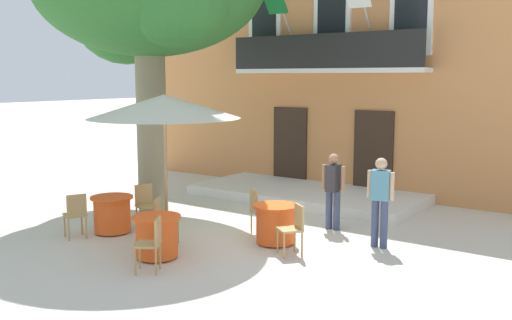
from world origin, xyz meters
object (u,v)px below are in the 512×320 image
cafe_chair_front_1 (294,226)px  cafe_chair_middle_1 (152,241)px  cafe_table_near_tree (112,214)px  cafe_chair_middle_0 (163,218)px  pedestrian_near_entrance (380,197)px  pedestrian_mid_plaza (333,187)px  cafe_chair_near_tree_0 (76,213)px  cafe_table_front (275,224)px  cafe_chair_near_tree_1 (146,203)px  cafe_umbrella (164,107)px  cafe_table_middle (157,236)px  cafe_chair_front_0 (259,209)px

cafe_chair_front_1 → cafe_chair_middle_1: bearing=-122.8°
cafe_table_near_tree → cafe_chair_middle_0: bearing=-2.2°
pedestrian_near_entrance → pedestrian_mid_plaza: pedestrian_near_entrance is taller
cafe_table_near_tree → pedestrian_mid_plaza: bearing=38.8°
cafe_chair_near_tree_0 → cafe_table_front: cafe_chair_near_tree_0 is taller
cafe_chair_near_tree_0 → cafe_chair_front_1: bearing=21.8°
cafe_chair_middle_0 → pedestrian_mid_plaza: 3.59m
cafe_chair_front_1 → pedestrian_mid_plaza: 2.01m
cafe_chair_near_tree_0 → cafe_chair_near_tree_1: 1.51m
cafe_table_near_tree → cafe_chair_middle_1: bearing=-27.2°
cafe_table_front → cafe_umbrella: 3.06m
cafe_table_middle → cafe_umbrella: size_ratio=0.30×
cafe_chair_middle_1 → cafe_chair_front_0: (0.08, 2.90, 0.00)m
cafe_chair_middle_0 → cafe_table_front: bearing=39.0°
cafe_chair_near_tree_1 → cafe_umbrella: 2.42m
cafe_chair_front_1 → cafe_umbrella: size_ratio=0.31×
cafe_table_near_tree → cafe_chair_middle_1: size_ratio=0.95×
cafe_chair_near_tree_0 → cafe_chair_middle_0: size_ratio=1.00×
cafe_table_front → cafe_chair_front_1: cafe_chair_front_1 is taller
pedestrian_mid_plaza → cafe_table_middle: bearing=-114.6°
cafe_chair_near_tree_0 → pedestrian_near_entrance: (5.11, 2.93, 0.43)m
cafe_chair_middle_0 → cafe_chair_front_0: same height
cafe_table_near_tree → cafe_chair_near_tree_0: 0.77m
cafe_table_middle → pedestrian_mid_plaza: bearing=65.4°
cafe_table_middle → pedestrian_near_entrance: size_ratio=0.51×
cafe_umbrella → pedestrian_near_entrance: size_ratio=1.71×
cafe_chair_near_tree_1 → cafe_chair_front_0: (2.28, 0.94, 0.00)m
cafe_table_middle → pedestrian_near_entrance: 4.15m
cafe_chair_front_0 → pedestrian_near_entrance: size_ratio=0.54×
cafe_chair_front_1 → cafe_chair_near_tree_1: bearing=-177.1°
pedestrian_near_entrance → cafe_chair_front_0: bearing=-166.8°
cafe_chair_middle_1 → cafe_umbrella: 2.75m
pedestrian_near_entrance → pedestrian_mid_plaza: (-1.32, 0.65, -0.06)m
cafe_chair_near_tree_1 → pedestrian_near_entrance: pedestrian_near_entrance is taller
cafe_chair_middle_0 → pedestrian_mid_plaza: (2.06, 2.92, 0.38)m
pedestrian_mid_plaza → cafe_chair_middle_1: bearing=-105.5°
cafe_table_middle → cafe_chair_middle_0: 0.77m
cafe_table_front → pedestrian_mid_plaza: (0.40, 1.57, 0.51)m
cafe_chair_front_0 → pedestrian_mid_plaza: bearing=48.7°
cafe_chair_near_tree_0 → cafe_table_near_tree: bearing=72.4°
cafe_chair_near_tree_0 → cafe_chair_near_tree_1: size_ratio=1.00×
cafe_table_near_tree → pedestrian_mid_plaza: pedestrian_mid_plaza is taller
cafe_chair_near_tree_1 → cafe_table_front: 2.99m
cafe_table_near_tree → pedestrian_near_entrance: pedestrian_near_entrance is taller
cafe_table_middle → cafe_umbrella: 2.45m
cafe_table_middle → cafe_umbrella: bearing=124.5°
cafe_table_near_tree → cafe_chair_near_tree_0: (-0.23, -0.72, 0.14)m
cafe_chair_near_tree_0 → cafe_table_front: size_ratio=1.05×
cafe_table_near_tree → cafe_chair_front_1: bearing=13.3°
pedestrian_mid_plaza → cafe_chair_near_tree_1: bearing=-147.3°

